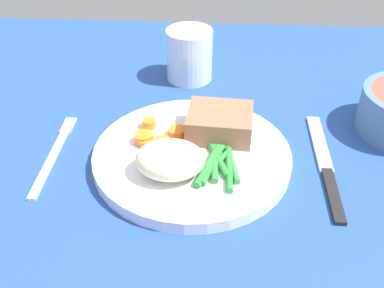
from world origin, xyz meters
TOP-DOWN VIEW (x-y plane):
  - dining_table at (0.00, 0.00)cm, footprint 120.00×90.00cm
  - dinner_plate at (2.71, 0.15)cm, footprint 24.44×24.44cm
  - meat_portion at (6.01, 4.00)cm, footprint 8.62×7.42cm
  - mashed_potatoes at (0.51, -4.25)cm, footprint 7.97×6.37cm
  - carrot_slices at (-1.55, 1.64)cm, footprint 6.33×6.40cm
  - green_beans at (5.94, -2.36)cm, footprint 5.33×10.46cm
  - fork at (-14.87, -0.10)cm, footprint 1.44×16.60cm
  - knife at (19.15, -0.13)cm, footprint 1.70×20.50cm
  - water_glass at (0.88, 21.71)cm, footprint 7.29×7.29cm

SIDE VIEW (x-z plane):
  - dining_table at x=0.00cm, z-range 0.00..2.00cm
  - knife at x=19.15cm, z-range 1.88..2.52cm
  - fork at x=-14.87cm, z-range 2.00..2.40cm
  - dinner_plate at x=2.71cm, z-range 2.00..3.60cm
  - green_beans at x=5.94cm, z-range 3.56..4.46cm
  - carrot_slices at x=-1.55cm, z-range 3.50..4.80cm
  - meat_portion at x=6.01cm, z-range 3.60..6.93cm
  - water_glass at x=0.88cm, z-range 1.39..9.53cm
  - mashed_potatoes at x=0.51cm, z-range 3.60..7.52cm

